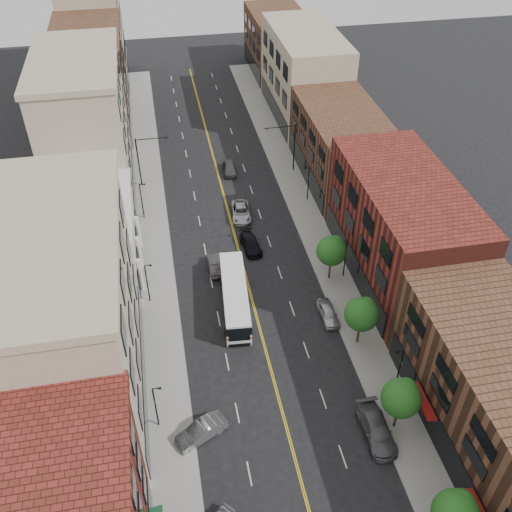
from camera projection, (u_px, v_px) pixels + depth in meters
ground at (303, 488)px, 45.76m from camera, size 220.00×220.00×0.00m
sidewalk_left at (154, 240)px, 70.81m from camera, size 4.00×110.00×0.15m
sidewalk_right at (310, 222)px, 73.73m from camera, size 4.00×110.00×0.15m
bldg_l_tanoffice at (71, 323)px, 47.42m from camera, size 10.00×22.00×18.00m
bldg_l_white at (89, 241)px, 64.26m from camera, size 10.00×14.00×8.00m
bldg_l_far_a at (87, 131)px, 73.98m from camera, size 10.00×20.00×18.00m
bldg_l_far_b at (93, 82)px, 90.11m from camera, size 10.00×20.00×15.00m
bldg_l_far_c at (93, 30)px, 102.18m from camera, size 10.00×16.00×20.00m
bldg_r_mid at (400, 229)px, 62.65m from camera, size 10.00×22.00×12.00m
bldg_r_far_a at (342, 146)px, 79.22m from camera, size 10.00×20.00×10.00m
bldg_r_far_b at (304, 74)px, 93.88m from camera, size 10.00×22.00×14.00m
bldg_r_far_c at (278, 43)px, 110.01m from camera, size 10.00×18.00×11.00m
tree_r_0 at (456, 512)px, 40.02m from camera, size 3.40×3.40×5.59m
tree_r_1 at (402, 397)px, 47.60m from camera, size 3.40×3.40×5.59m
tree_r_2 at (362, 313)px, 55.19m from camera, size 3.40×3.40×5.59m
tree_r_3 at (332, 250)px, 62.78m from camera, size 3.40×3.40×5.59m
lamp_l_1 at (156, 405)px, 48.34m from camera, size 0.81×0.55×5.05m
lamp_l_2 at (147, 281)px, 60.48m from camera, size 0.81×0.55×5.05m
lamp_l_3 at (142, 199)px, 72.62m from camera, size 0.81×0.55×5.05m
lamp_r_1 at (399, 367)px, 51.55m from camera, size 0.81×0.55×5.05m
lamp_r_2 at (345, 256)px, 63.69m from camera, size 0.81×0.55×5.05m
lamp_r_3 at (308, 182)px, 75.83m from camera, size 0.81×0.55×5.05m
signal_mast_left at (143, 156)px, 77.73m from camera, size 4.49×0.18×7.20m
signal_mast_right at (289, 142)px, 80.74m from camera, size 4.49×0.18×7.20m
city_bus at (235, 296)px, 60.56m from camera, size 3.56×11.86×3.00m
car_angle_b at (201, 431)px, 48.92m from camera, size 4.87×3.50×1.53m
car_parked_mid at (376, 430)px, 48.96m from camera, size 2.35×5.70×1.65m
car_parked_far at (328, 313)px, 59.99m from camera, size 1.73×4.19×1.42m
car_lane_behind at (215, 265)px, 66.08m from camera, size 1.51×4.29×1.41m
car_lane_a at (251, 244)px, 69.13m from camera, size 2.41×4.93×1.38m
car_lane_b at (241, 212)px, 74.32m from camera, size 2.93×5.49×1.47m
car_lane_c at (229, 168)px, 82.85m from camera, size 1.99×4.45×1.48m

